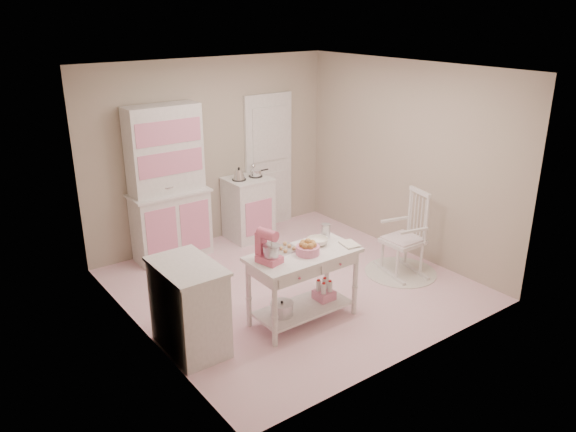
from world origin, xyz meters
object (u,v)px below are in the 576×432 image
object	(u,v)px
base_cabinet	(189,307)
bread_basket	(308,250)
work_table	(303,287)
stand_mixer	(269,247)
hutch	(168,184)
stove	(248,208)
rocking_chair	(403,233)

from	to	relation	value
base_cabinet	bread_basket	size ratio (longest dim) A/B	3.68
work_table	stand_mixer	distance (m)	0.71
hutch	work_table	distance (m)	2.50
stove	bread_basket	size ratio (longest dim) A/B	3.68
work_table	base_cabinet	bearing A→B (deg)	169.30
stand_mixer	bread_basket	xyz separation A→B (m)	(0.44, -0.07, -0.12)
rocking_chair	stand_mixer	xyz separation A→B (m)	(-2.15, -0.14, 0.42)
stand_mixer	rocking_chair	bearing A→B (deg)	-10.76
base_cabinet	bread_basket	bearing A→B (deg)	-12.72
hutch	stand_mixer	xyz separation A→B (m)	(-0.01, -2.36, -0.07)
base_cabinet	work_table	distance (m)	1.26
stand_mixer	work_table	bearing A→B (deg)	-17.23
hutch	base_cabinet	bearing A→B (deg)	-111.11
stand_mixer	hutch	bearing A→B (deg)	75.13
rocking_chair	work_table	world-z (taller)	rocking_chair
stove	stand_mixer	bearing A→B (deg)	-117.76
work_table	stand_mixer	world-z (taller)	stand_mixer
bread_basket	stove	bearing A→B (deg)	71.95
stand_mixer	bread_basket	size ratio (longest dim) A/B	1.36
base_cabinet	rocking_chair	world-z (taller)	rocking_chair
stove	bread_basket	distance (m)	2.53
stove	work_table	world-z (taller)	stove
base_cabinet	rocking_chair	xyz separation A→B (m)	(2.96, -0.07, 0.09)
hutch	base_cabinet	size ratio (longest dim) A/B	2.26
hutch	rocking_chair	size ratio (longest dim) A/B	1.89
hutch	base_cabinet	xyz separation A→B (m)	(-0.83, -2.15, -0.58)
stove	rocking_chair	bearing A→B (deg)	-66.69
hutch	stove	xyz separation A→B (m)	(1.20, -0.05, -0.58)
base_cabinet	work_table	world-z (taller)	base_cabinet
stove	stand_mixer	world-z (taller)	stand_mixer
work_table	hutch	bearing A→B (deg)	99.67
hutch	rocking_chair	world-z (taller)	hutch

